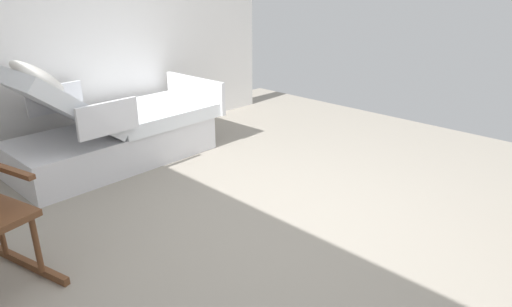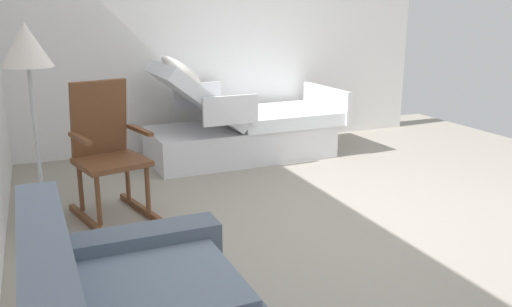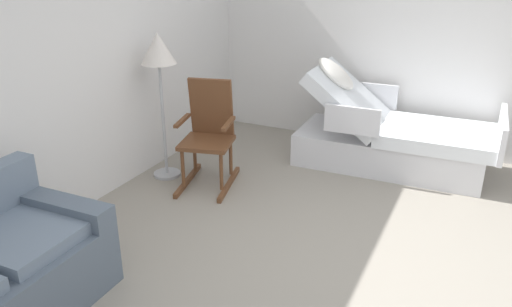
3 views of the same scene
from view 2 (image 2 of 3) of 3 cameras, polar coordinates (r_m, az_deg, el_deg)
name	(u,v)px [view 2 (image 2 of 3)]	position (r m, az deg, el deg)	size (l,w,h in m)	color
ground_plane	(350,223)	(4.11, 10.06, -7.36)	(6.71, 6.71, 0.00)	gray
side_wall	(227,28)	(6.28, -3.16, 13.22)	(0.10, 4.99, 2.70)	white
hospital_bed	(241,129)	(5.75, -1.60, 2.65)	(1.06, 2.09, 1.17)	silver
rocking_chair	(108,153)	(4.20, -15.61, 0.04)	(0.85, 0.64, 1.05)	brown
floor_lamp	(28,60)	(3.99, -23.24, 9.20)	(0.34, 0.34, 1.48)	#B2B5BA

